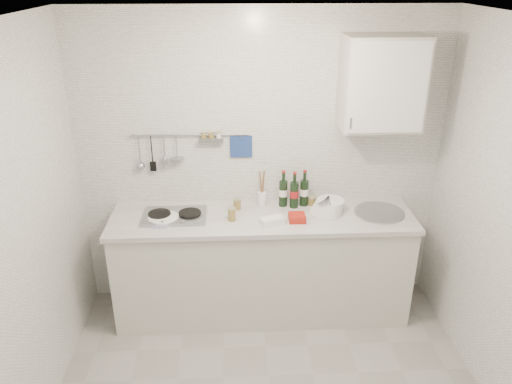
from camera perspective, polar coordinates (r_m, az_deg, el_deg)
ceiling at (r=2.49m, az=2.56°, el=18.68°), size 3.00×3.00×0.00m
back_wall at (r=4.15m, az=0.52°, el=3.23°), size 3.00×0.02×2.50m
wall_left at (r=3.15m, az=-26.43°, el=-6.78°), size 0.02×2.80×2.50m
counter at (r=4.26m, az=0.80°, el=-8.55°), size 2.44×0.64×0.96m
wall_rail at (r=4.07m, az=-7.89°, el=5.20°), size 0.98×0.09×0.34m
wall_cabinet at (r=3.93m, az=14.22°, el=11.96°), size 0.60×0.38×0.70m
plate_stack_hob at (r=3.99m, az=-10.61°, el=-3.03°), size 0.26×0.25×0.03m
plate_stack_sink at (r=4.08m, az=8.23°, el=-1.69°), size 0.28×0.27×0.11m
wine_bottles at (r=4.12m, az=4.36°, el=0.37°), size 0.25×0.11×0.31m
butter_dish at (r=3.88m, az=1.88°, el=-3.31°), size 0.20×0.15×0.05m
strawberry_punnet at (r=3.93m, az=4.70°, el=-2.94°), size 0.13×0.13×0.05m
utensil_crock at (r=4.16m, az=0.69°, el=-0.57°), size 0.08×0.08×0.32m
jar_a at (r=4.10m, az=-2.17°, el=-1.36°), size 0.07×0.07×0.09m
jar_b at (r=4.20m, az=6.42°, el=-0.99°), size 0.07×0.07×0.08m
jar_c at (r=4.09m, az=7.40°, el=-1.70°), size 0.06×0.06×0.08m
jar_d at (r=3.92m, az=-2.79°, el=-2.53°), size 0.06×0.06×0.11m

